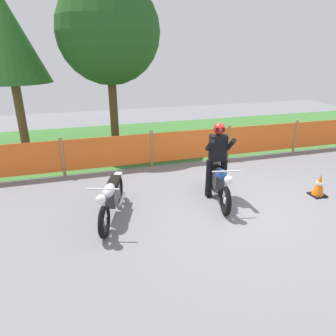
% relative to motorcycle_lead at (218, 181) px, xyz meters
% --- Properties ---
extents(ground, '(24.00, 24.00, 0.02)m').
position_rel_motorcycle_lead_xyz_m(ground, '(0.28, -0.34, -0.45)').
color(ground, slate).
extents(grass_verge, '(24.00, 5.47, 0.01)m').
position_rel_motorcycle_lead_xyz_m(grass_verge, '(0.28, 5.15, -0.44)').
color(grass_verge, '#386B2D').
rests_on(grass_verge, ground).
extents(barrier_fence, '(11.99, 0.08, 1.05)m').
position_rel_motorcycle_lead_xyz_m(barrier_fence, '(0.28, 2.41, 0.10)').
color(barrier_fence, '#997547').
rests_on(barrier_fence, ground).
extents(tree_leftmost, '(2.36, 2.36, 4.76)m').
position_rel_motorcycle_lead_xyz_m(tree_leftmost, '(-4.64, 5.50, 2.98)').
color(tree_leftmost, brown).
rests_on(tree_leftmost, ground).
extents(tree_near_left, '(3.27, 3.27, 5.29)m').
position_rel_motorcycle_lead_xyz_m(tree_near_left, '(-1.61, 5.05, 3.20)').
color(tree_near_left, brown).
rests_on(tree_near_left, ground).
extents(motorcycle_lead, '(0.68, 1.91, 0.91)m').
position_rel_motorcycle_lead_xyz_m(motorcycle_lead, '(0.00, 0.00, 0.00)').
color(motorcycle_lead, black).
rests_on(motorcycle_lead, ground).
extents(motorcycle_trailing, '(0.80, 1.84, 0.90)m').
position_rel_motorcycle_lead_xyz_m(motorcycle_trailing, '(-2.33, -0.14, -0.00)').
color(motorcycle_trailing, black).
rests_on(motorcycle_trailing, ground).
extents(rider_lead, '(0.63, 0.74, 1.69)m').
position_rel_motorcycle_lead_xyz_m(rider_lead, '(0.04, 0.21, 0.51)').
color(rider_lead, black).
rests_on(rider_lead, ground).
extents(traffic_cone, '(0.32, 0.32, 0.53)m').
position_rel_motorcycle_lead_xyz_m(traffic_cone, '(2.29, -0.48, -0.18)').
color(traffic_cone, black).
rests_on(traffic_cone, ground).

